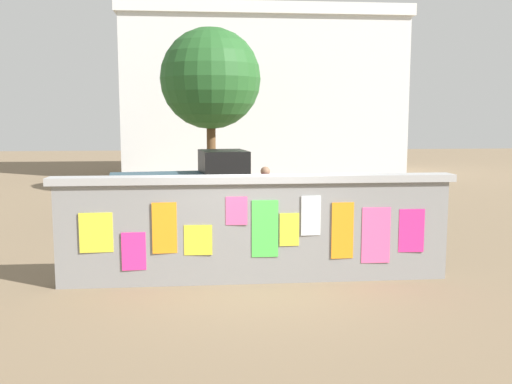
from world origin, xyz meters
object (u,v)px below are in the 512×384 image
tree_roadside (211,79)px  bicycle_far (337,211)px  person_walking (265,194)px  auto_rickshaw_truck (187,186)px  bicycle_near (189,241)px  person_bystander (269,215)px  motorcycle (348,221)px

tree_roadside → bicycle_far: bearing=-62.2°
person_walking → tree_roadside: bearing=99.1°
auto_rickshaw_truck → bicycle_near: 4.42m
person_bystander → motorcycle: bearing=46.0°
bicycle_far → tree_roadside: bearing=117.8°
auto_rickshaw_truck → motorcycle: bearing=-41.2°
auto_rickshaw_truck → tree_roadside: tree_roadside is taller
motorcycle → person_bystander: person_bystander is taller
person_walking → tree_roadside: tree_roadside is taller
bicycle_far → motorcycle: bearing=-96.0°
motorcycle → bicycle_near: size_ratio=1.11×
person_bystander → bicycle_near: bearing=150.0°
auto_rickshaw_truck → person_bystander: (1.61, -5.23, 0.09)m
bicycle_near → tree_roadside: size_ratio=0.30×
bicycle_near → person_bystander: (1.47, -0.85, 0.62)m
auto_rickshaw_truck → bicycle_near: size_ratio=2.20×
tree_roadside → person_bystander: bearing=-85.0°
auto_rickshaw_truck → person_bystander: bearing=-72.9°
bicycle_near → person_bystander: person_bystander is taller
motorcycle → tree_roadside: tree_roadside is taller
bicycle_near → person_bystander: bearing=-30.0°
bicycle_far → person_walking: bearing=-150.5°
person_walking → person_bystander: same height
bicycle_far → person_bystander: bearing=-118.9°
motorcycle → bicycle_far: bicycle_far is taller
bicycle_near → tree_roadside: (0.61, 8.97, 3.65)m
motorcycle → person_bystander: 2.93m
auto_rickshaw_truck → bicycle_near: bearing=-88.2°
person_walking → auto_rickshaw_truck: bearing=128.4°
auto_rickshaw_truck → motorcycle: size_ratio=1.98×
motorcycle → person_bystander: bearing=-134.0°
bicycle_near → tree_roadside: bearing=86.1°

